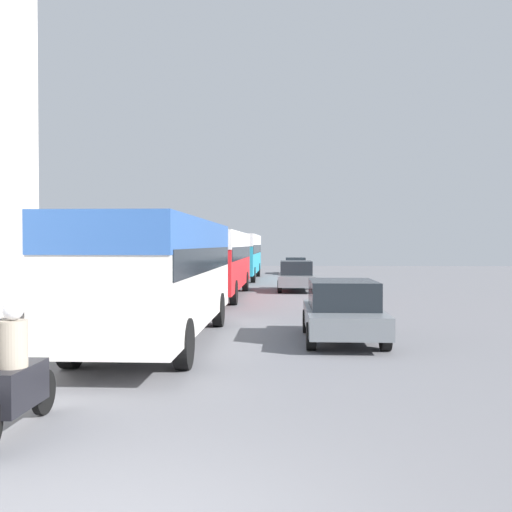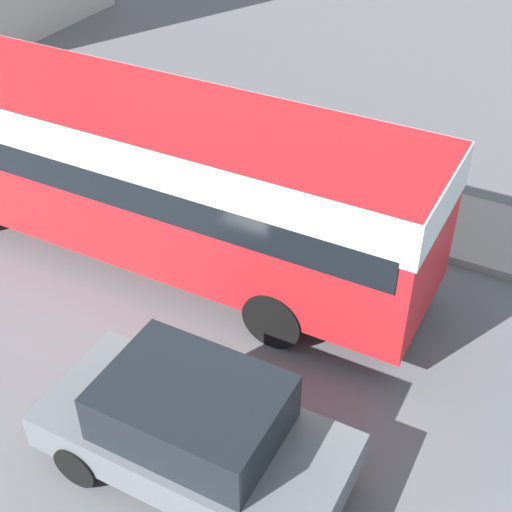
{
  "view_description": "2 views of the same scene",
  "coord_description": "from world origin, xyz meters",
  "px_view_note": "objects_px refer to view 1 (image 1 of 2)",
  "views": [
    {
      "loc": [
        1.36,
        -4.35,
        2.44
      ],
      "look_at": [
        -0.16,
        25.37,
        1.82
      ],
      "focal_mm": 40.0,
      "sensor_mm": 36.0,
      "label": 1
    },
    {
      "loc": [
        6.7,
        28.64,
        8.0
      ],
      "look_at": [
        -1.0,
        24.58,
        1.34
      ],
      "focal_mm": 50.0,
      "sensor_mm": 36.0,
      "label": 2
    }
  ],
  "objects_px": {
    "car_distant": "(343,310)",
    "bus_following": "(216,255)",
    "bus_third_in_line": "(239,250)",
    "car_far_curb": "(295,265)",
    "pedestrian_near_curb": "(69,289)",
    "motorcycle_behind_lead": "(16,381)",
    "car_crossing": "(296,276)",
    "bus_lead": "(159,264)"
  },
  "relations": [
    {
      "from": "car_far_curb",
      "to": "bus_following",
      "type": "bearing_deg",
      "value": -100.94
    },
    {
      "from": "bus_third_in_line",
      "to": "car_distant",
      "type": "distance_m",
      "value": 25.48
    },
    {
      "from": "bus_following",
      "to": "car_crossing",
      "type": "height_order",
      "value": "bus_following"
    },
    {
      "from": "bus_third_in_line",
      "to": "car_distant",
      "type": "xyz_separation_m",
      "value": [
        4.64,
        -25.03,
        -1.21
      ]
    },
    {
      "from": "motorcycle_behind_lead",
      "to": "car_crossing",
      "type": "height_order",
      "value": "motorcycle_behind_lead"
    },
    {
      "from": "bus_following",
      "to": "pedestrian_near_curb",
      "type": "distance_m",
      "value": 8.92
    },
    {
      "from": "bus_following",
      "to": "bus_third_in_line",
      "type": "relative_size",
      "value": 0.99
    },
    {
      "from": "bus_lead",
      "to": "bus_following",
      "type": "distance_m",
      "value": 12.22
    },
    {
      "from": "car_crossing",
      "to": "pedestrian_near_curb",
      "type": "bearing_deg",
      "value": -123.23
    },
    {
      "from": "pedestrian_near_curb",
      "to": "motorcycle_behind_lead",
      "type": "bearing_deg",
      "value": -72.17
    },
    {
      "from": "car_crossing",
      "to": "car_far_curb",
      "type": "relative_size",
      "value": 0.89
    },
    {
      "from": "car_crossing",
      "to": "car_distant",
      "type": "height_order",
      "value": "car_crossing"
    },
    {
      "from": "bus_third_in_line",
      "to": "motorcycle_behind_lead",
      "type": "height_order",
      "value": "bus_third_in_line"
    },
    {
      "from": "bus_lead",
      "to": "bus_third_in_line",
      "type": "xyz_separation_m",
      "value": [
        -0.11,
        25.57,
        0.04
      ]
    },
    {
      "from": "car_distant",
      "to": "motorcycle_behind_lead",
      "type": "bearing_deg",
      "value": -124.0
    },
    {
      "from": "car_crossing",
      "to": "car_distant",
      "type": "relative_size",
      "value": 0.97
    },
    {
      "from": "bus_lead",
      "to": "car_distant",
      "type": "relative_size",
      "value": 2.26
    },
    {
      "from": "bus_lead",
      "to": "motorcycle_behind_lead",
      "type": "bearing_deg",
      "value": -93.15
    },
    {
      "from": "bus_following",
      "to": "bus_third_in_line",
      "type": "height_order",
      "value": "bus_third_in_line"
    },
    {
      "from": "bus_following",
      "to": "motorcycle_behind_lead",
      "type": "xyz_separation_m",
      "value": [
        -0.28,
        -18.95,
        -1.26
      ]
    },
    {
      "from": "motorcycle_behind_lead",
      "to": "car_far_curb",
      "type": "bearing_deg",
      "value": 83.81
    },
    {
      "from": "bus_lead",
      "to": "bus_third_in_line",
      "type": "relative_size",
      "value": 0.85
    },
    {
      "from": "bus_third_in_line",
      "to": "bus_following",
      "type": "bearing_deg",
      "value": -89.91
    },
    {
      "from": "bus_following",
      "to": "pedestrian_near_curb",
      "type": "height_order",
      "value": "bus_following"
    },
    {
      "from": "bus_following",
      "to": "car_crossing",
      "type": "relative_size",
      "value": 2.7
    },
    {
      "from": "bus_third_in_line",
      "to": "car_crossing",
      "type": "height_order",
      "value": "bus_third_in_line"
    },
    {
      "from": "bus_lead",
      "to": "motorcycle_behind_lead",
      "type": "relative_size",
      "value": 4.19
    },
    {
      "from": "pedestrian_near_curb",
      "to": "car_distant",
      "type": "bearing_deg",
      "value": -23.55
    },
    {
      "from": "motorcycle_behind_lead",
      "to": "car_far_curb",
      "type": "relative_size",
      "value": 0.49
    },
    {
      "from": "car_far_curb",
      "to": "pedestrian_near_curb",
      "type": "distance_m",
      "value": 29.92
    },
    {
      "from": "car_crossing",
      "to": "motorcycle_behind_lead",
      "type": "bearing_deg",
      "value": -100.17
    },
    {
      "from": "bus_following",
      "to": "bus_third_in_line",
      "type": "distance_m",
      "value": 13.35
    },
    {
      "from": "pedestrian_near_curb",
      "to": "bus_third_in_line",
      "type": "bearing_deg",
      "value": 79.95
    },
    {
      "from": "bus_following",
      "to": "pedestrian_near_curb",
      "type": "bearing_deg",
      "value": -115.43
    },
    {
      "from": "motorcycle_behind_lead",
      "to": "bus_following",
      "type": "bearing_deg",
      "value": 89.14
    },
    {
      "from": "bus_lead",
      "to": "bus_third_in_line",
      "type": "distance_m",
      "value": 25.57
    },
    {
      "from": "bus_following",
      "to": "car_distant",
      "type": "height_order",
      "value": "bus_following"
    },
    {
      "from": "bus_following",
      "to": "car_crossing",
      "type": "bearing_deg",
      "value": 43.28
    },
    {
      "from": "car_crossing",
      "to": "car_far_curb",
      "type": "xyz_separation_m",
      "value": [
        0.29,
        17.34,
        -0.09
      ]
    },
    {
      "from": "car_distant",
      "to": "bus_following",
      "type": "bearing_deg",
      "value": 111.59
    },
    {
      "from": "motorcycle_behind_lead",
      "to": "car_far_curb",
      "type": "distance_m",
      "value": 40.06
    },
    {
      "from": "motorcycle_behind_lead",
      "to": "car_crossing",
      "type": "bearing_deg",
      "value": 79.83
    }
  ]
}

